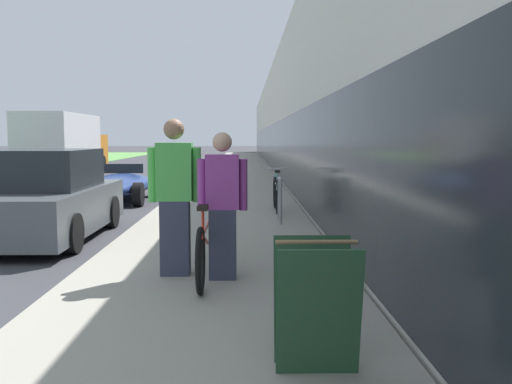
% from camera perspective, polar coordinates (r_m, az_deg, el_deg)
% --- Properties ---
extents(sidewalk_slab, '(3.29, 70.00, 0.11)m').
position_cam_1_polar(sidewalk_slab, '(25.58, -1.92, 1.78)').
color(sidewalk_slab, gray).
rests_on(sidewalk_slab, ground).
extents(storefront_facade, '(10.01, 70.00, 5.26)m').
position_cam_1_polar(storefront_facade, '(34.12, 9.65, 6.96)').
color(storefront_facade, silver).
rests_on(storefront_facade, ground).
extents(tandem_bicycle, '(0.52, 2.76, 0.88)m').
position_cam_1_polar(tandem_bicycle, '(6.82, -4.90, -4.81)').
color(tandem_bicycle, black).
rests_on(tandem_bicycle, sidewalk_slab).
extents(person_rider, '(0.56, 0.22, 1.65)m').
position_cam_1_polar(person_rider, '(6.39, -3.37, -1.38)').
color(person_rider, '#33384C').
rests_on(person_rider, sidewalk_slab).
extents(person_bystander, '(0.61, 0.24, 1.80)m').
position_cam_1_polar(person_bystander, '(6.63, -8.13, -0.51)').
color(person_bystander, '#33384C').
rests_on(person_bystander, sidewalk_slab).
extents(bike_rack_hoop, '(0.05, 0.60, 0.84)m').
position_cam_1_polar(bike_rack_hoop, '(10.70, 2.40, -0.31)').
color(bike_rack_hoop, gray).
rests_on(bike_rack_hoop, sidewalk_slab).
extents(cruiser_bike_nearest, '(0.52, 1.75, 0.92)m').
position_cam_1_polar(cruiser_bike_nearest, '(12.30, 2.05, -0.15)').
color(cruiser_bike_nearest, black).
rests_on(cruiser_bike_nearest, sidewalk_slab).
extents(sandwich_board_sign, '(0.56, 0.56, 0.90)m').
position_cam_1_polar(sandwich_board_sign, '(4.01, 6.01, -11.08)').
color(sandwich_board_sign, '#23472D').
rests_on(sandwich_board_sign, sidewalk_slab).
extents(parked_sedan_curbside, '(1.76, 4.04, 1.50)m').
position_cam_1_polar(parked_sedan_curbside, '(10.11, -20.24, -0.67)').
color(parked_sedan_curbside, '#4C5156').
rests_on(parked_sedan_curbside, ground).
extents(vintage_roadster_curbside, '(1.68, 4.23, 0.98)m').
position_cam_1_polar(vintage_roadster_curbside, '(15.66, -13.51, 0.64)').
color(vintage_roadster_curbside, navy).
rests_on(vintage_roadster_curbside, ground).
extents(moving_truck, '(2.21, 7.15, 2.69)m').
position_cam_1_polar(moving_truck, '(26.29, -18.66, 4.47)').
color(moving_truck, orange).
rests_on(moving_truck, ground).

